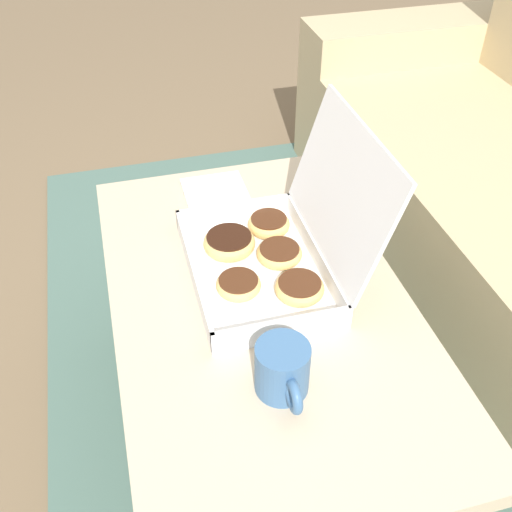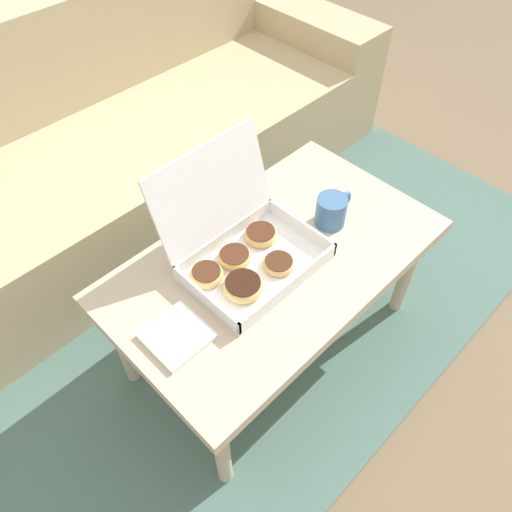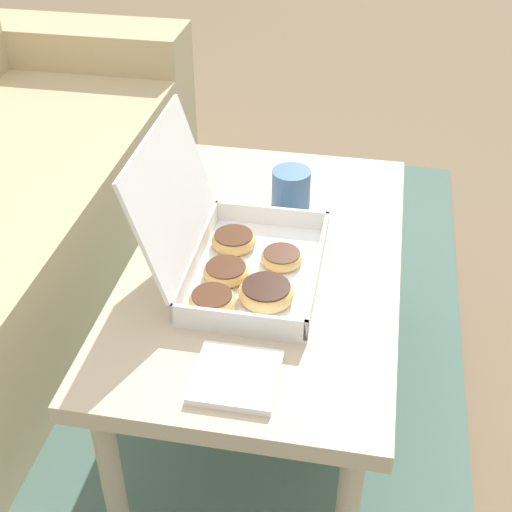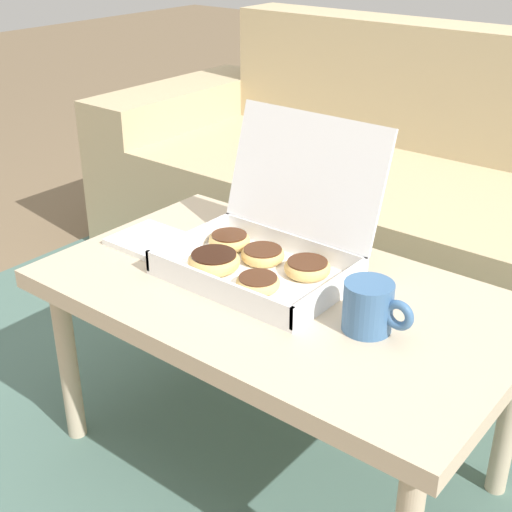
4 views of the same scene
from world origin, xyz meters
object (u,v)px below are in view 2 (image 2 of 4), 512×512
(pastry_box, at_px, (241,250))
(coffee_mug, at_px, (332,210))
(couch, at_px, (104,158))
(coffee_table, at_px, (275,267))

(pastry_box, relative_size, coffee_mug, 2.78)
(couch, distance_m, coffee_table, 0.96)
(couch, bearing_deg, coffee_mug, -77.08)
(coffee_table, bearing_deg, coffee_mug, -5.51)
(couch, distance_m, coffee_mug, 1.02)
(couch, relative_size, coffee_table, 2.56)
(couch, bearing_deg, coffee_table, -90.00)
(coffee_table, xyz_separation_m, pastry_box, (-0.08, 0.05, 0.10))
(couch, xyz_separation_m, coffee_table, (0.00, -0.95, 0.13))
(couch, relative_size, coffee_mug, 18.35)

